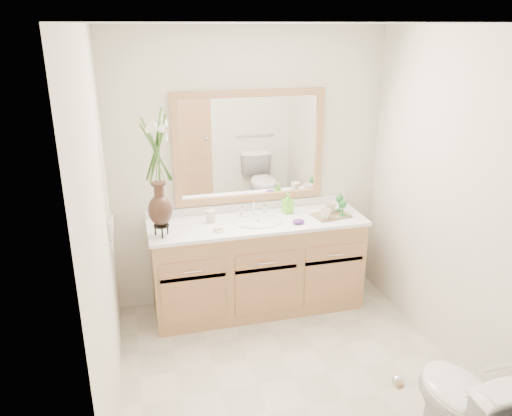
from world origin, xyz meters
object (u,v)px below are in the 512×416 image
object	(u,v)px
toilet	(466,409)
soap_bottle	(288,204)
tumbler	(211,216)
tray	(331,215)
flower_vase	(157,160)

from	to	relation	value
toilet	soap_bottle	world-z (taller)	soap_bottle
tumbler	soap_bottle	world-z (taller)	soap_bottle
soap_bottle	tray	xyz separation A→B (m)	(0.34, -0.17, -0.07)
toilet	tray	distance (m)	1.94
flower_vase	soap_bottle	xyz separation A→B (m)	(1.11, 0.24, -0.53)
flower_vase	tray	distance (m)	1.58
tumbler	tray	bearing A→B (deg)	-7.45
toilet	tray	world-z (taller)	tray
flower_vase	tray	xyz separation A→B (m)	(1.46, 0.06, -0.61)
tray	soap_bottle	bearing A→B (deg)	144.02
soap_bottle	flower_vase	bearing A→B (deg)	179.67
tumbler	toilet	bearing A→B (deg)	-61.65
soap_bottle	tray	bearing A→B (deg)	-39.36
toilet	flower_vase	world-z (taller)	flower_vase
tumbler	tray	xyz separation A→B (m)	(1.03, -0.13, -0.04)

